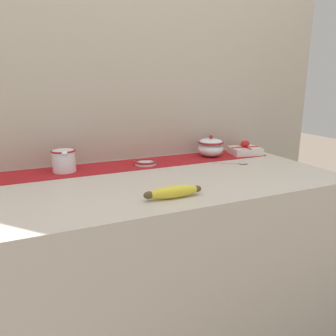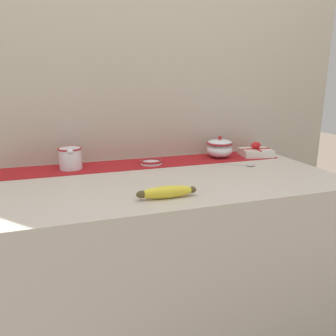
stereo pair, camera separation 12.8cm
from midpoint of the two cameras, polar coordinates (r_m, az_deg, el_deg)
The scene contains 9 objects.
countertop at distance 1.52m, azimuth 1.67°, elevation -17.70°, with size 1.43×0.72×0.88m, color beige.
back_wall at distance 1.64m, azimuth -2.71°, elevation 12.87°, with size 2.23×0.04×2.40m, color #B7AD99.
table_runner at distance 1.56m, azimuth -1.26°, elevation 0.83°, with size 1.32×0.21×0.00m, color #A8191E.
cream_pitcher at distance 1.49m, azimuth -14.32°, elevation 1.77°, with size 0.10×0.12×0.10m.
sugar_bowl at distance 1.70m, azimuth 11.12°, elevation 3.44°, with size 0.13×0.13×0.11m.
small_dish at distance 1.54m, azimuth -0.58°, elevation 1.05°, with size 0.11×0.11×0.02m.
banana at distance 1.09m, azimuth 3.17°, elevation -4.26°, with size 0.21×0.05×0.04m.
spoon at distance 1.57m, azimuth 16.09°, elevation 0.46°, with size 0.16×0.10×0.01m.
gift_box at distance 1.78m, azimuth 17.05°, elevation 2.71°, with size 0.17×0.15×0.07m.
Camera 2 is at (-0.38, -1.23, 1.25)m, focal length 35.00 mm.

